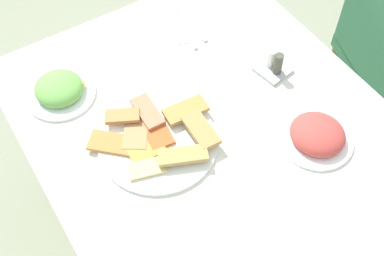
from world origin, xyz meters
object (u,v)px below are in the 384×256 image
salad_plate_greens (60,90)px  condiment_caddy (274,66)px  pide_platter (158,139)px  spoon (191,25)px  dining_table (213,143)px  fork (181,29)px  salad_plate_rice (317,135)px  paper_napkin (186,28)px

salad_plate_greens → condiment_caddy: condiment_caddy is taller
pide_platter → spoon: pide_platter is taller
dining_table → pide_platter: pide_platter is taller
salad_plate_greens → fork: bearing=95.5°
fork → spoon: bearing=94.0°
dining_table → salad_plate_greens: 0.47m
salad_plate_rice → paper_napkin: (-0.56, -0.06, -0.02)m
paper_napkin → spoon: spoon is taller
paper_napkin → condiment_caddy: (0.30, 0.12, 0.02)m
dining_table → salad_plate_greens: bearing=-137.7°
condiment_caddy → paper_napkin: bearing=-157.6°
paper_napkin → dining_table: bearing=-20.8°
paper_napkin → fork: fork is taller
dining_table → spoon: spoon is taller
dining_table → paper_napkin: bearing=159.2°
fork → salad_plate_greens: bearing=-80.5°
salad_plate_greens → spoon: bearing=95.1°
fork → paper_napkin: bearing=94.0°
pide_platter → salad_plate_greens: bearing=-152.5°
spoon → condiment_caddy: size_ratio=1.68×
dining_table → paper_napkin: size_ratio=8.66×
pide_platter → salad_plate_greens: (-0.30, -0.15, 0.01)m
dining_table → salad_plate_rice: bearing=49.3°
pide_platter → condiment_caddy: 0.42m
salad_plate_greens → pide_platter: bearing=27.5°
dining_table → condiment_caddy: bearing=107.2°
dining_table → fork: (-0.38, 0.13, 0.08)m
condiment_caddy → salad_plate_greens: bearing=-114.0°
salad_plate_greens → condiment_caddy: bearing=66.0°
dining_table → salad_plate_rice: size_ratio=5.75×
salad_plate_greens → salad_plate_rice: size_ratio=1.01×
fork → pide_platter: bearing=-35.9°
dining_table → salad_plate_greens: (-0.34, -0.31, 0.09)m
dining_table → salad_plate_rice: 0.29m
pide_platter → condiment_caddy: (-0.04, 0.42, 0.01)m
salad_plate_rice → spoon: (-0.56, -0.05, -0.02)m
dining_table → paper_napkin: 0.41m
fork → condiment_caddy: bearing=29.3°
paper_napkin → fork: (0.00, -0.02, 0.00)m
salad_plate_greens → dining_table: bearing=42.3°
pide_platter → spoon: 0.46m
dining_table → pide_platter: size_ratio=3.33×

